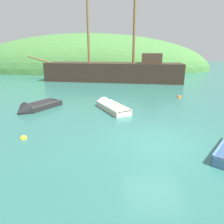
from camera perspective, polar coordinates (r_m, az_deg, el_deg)
ground_plane at (r=8.82m, az=11.91°, el=-8.48°), size 120.00×120.00×0.00m
shore_hill at (r=40.23m, az=-6.32°, el=11.50°), size 44.53×19.75×12.82m
sailing_ship at (r=25.16m, az=0.56°, el=10.30°), size 18.61×5.61×11.64m
rowboat_outer_right at (r=14.12m, az=-20.19°, el=0.98°), size 2.59×3.26×1.11m
rowboat_near_dock at (r=13.63m, az=-0.84°, el=1.47°), size 2.54×3.76×0.97m
buoy_orange at (r=17.55m, az=17.89°, el=3.83°), size 0.34×0.34×0.34m
buoy_yellow at (r=9.87m, az=-23.01°, el=-6.71°), size 0.30×0.30×0.30m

